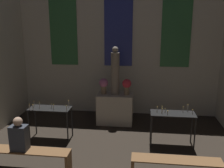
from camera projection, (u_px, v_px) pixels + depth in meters
name	position (u px, v px, depth m)	size (l,w,h in m)	color
wall_back	(118.00, 36.00, 8.39)	(6.96, 0.16, 5.33)	beige
altar	(115.00, 108.00, 7.96)	(1.11, 0.68, 0.95)	#BCB29E
statue	(115.00, 72.00, 7.67)	(0.26, 0.26, 1.49)	gray
flower_vase_left	(104.00, 85.00, 7.81)	(0.28, 0.28, 0.49)	#937A5B
flower_vase_right	(127.00, 85.00, 7.73)	(0.28, 0.28, 0.49)	#937A5B
candle_rack_left	(50.00, 112.00, 6.81)	(1.13, 0.50, 1.08)	black
candle_rack_right	(173.00, 118.00, 6.42)	(1.13, 0.50, 1.09)	black
pew_back_left	(29.00, 156.00, 5.41)	(1.81, 0.36, 0.47)	brown
pew_back_right	(176.00, 165.00, 5.04)	(1.81, 0.36, 0.47)	brown
person_seated	(19.00, 136.00, 5.32)	(0.36, 0.24, 0.75)	#383D47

